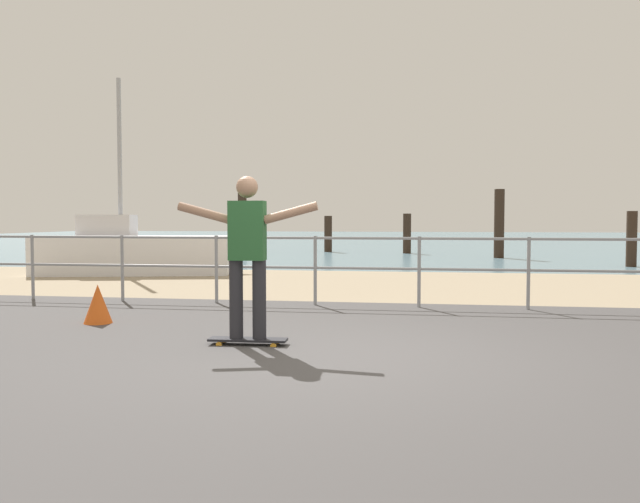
% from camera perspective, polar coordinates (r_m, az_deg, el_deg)
% --- Properties ---
extents(ground_plane, '(24.00, 10.00, 0.04)m').
position_cam_1_polar(ground_plane, '(5.18, 0.13, -11.70)').
color(ground_plane, '#474444').
rests_on(ground_plane, ground).
extents(beach_strip, '(24.00, 6.00, 0.04)m').
position_cam_1_polar(beach_strip, '(13.04, 5.67, -2.89)').
color(beach_strip, tan).
rests_on(beach_strip, ground).
extents(sea_surface, '(72.00, 50.00, 0.04)m').
position_cam_1_polar(sea_surface, '(40.98, 8.07, 1.00)').
color(sea_surface, slate).
rests_on(sea_surface, ground).
extents(railing_fence, '(10.75, 0.05, 1.05)m').
position_cam_1_polar(railing_fence, '(9.86, -4.80, -0.68)').
color(railing_fence, gray).
rests_on(railing_fence, ground).
extents(sailboat, '(5.07, 2.35, 4.53)m').
position_cam_1_polar(sailboat, '(15.76, -15.33, -0.10)').
color(sailboat, silver).
rests_on(sailboat, ground).
extents(skateboard, '(0.81, 0.23, 0.08)m').
position_cam_1_polar(skateboard, '(6.76, -6.30, -7.68)').
color(skateboard, black).
rests_on(skateboard, ground).
extents(skateboarder, '(1.45, 0.22, 1.65)m').
position_cam_1_polar(skateboarder, '(6.65, -6.35, 0.39)').
color(skateboarder, '#26262B').
rests_on(skateboarder, skateboard).
extents(groyne_post_0, '(0.33, 0.33, 2.38)m').
position_cam_1_polar(groyne_post_0, '(24.83, -6.79, 2.57)').
color(groyne_post_0, '#332319').
rests_on(groyne_post_0, ground).
extents(groyne_post_1, '(0.30, 0.30, 1.42)m').
position_cam_1_polar(groyne_post_1, '(25.50, 0.71, 1.53)').
color(groyne_post_1, '#332319').
rests_on(groyne_post_1, ground).
extents(groyne_post_2, '(0.30, 0.30, 1.50)m').
position_cam_1_polar(groyne_post_2, '(24.59, 7.60, 1.55)').
color(groyne_post_2, '#332319').
rests_on(groyne_post_2, ground).
extents(groyne_post_3, '(0.33, 0.33, 2.28)m').
position_cam_1_polar(groyne_post_3, '(22.31, 15.35, 2.34)').
color(groyne_post_3, '#332319').
rests_on(groyne_post_3, ground).
extents(groyne_post_4, '(0.27, 0.27, 1.52)m').
position_cam_1_polar(groyne_post_4, '(19.43, 25.53, 0.97)').
color(groyne_post_4, '#332319').
rests_on(groyne_post_4, ground).
extents(traffic_cone, '(0.36, 0.36, 0.50)m').
position_cam_1_polar(traffic_cone, '(8.50, -18.80, -4.40)').
color(traffic_cone, '#E55919').
rests_on(traffic_cone, ground).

